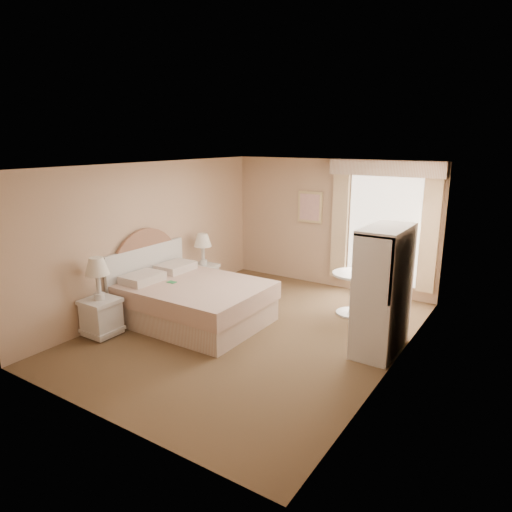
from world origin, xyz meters
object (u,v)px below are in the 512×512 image
Objects in this scene: round_table at (352,287)px; armoire at (383,301)px; bed at (189,299)px; nightstand_far at (204,271)px; nightstand_near at (100,307)px; cafe_chair at (374,292)px.

round_table is 0.41× the size of armoire.
bed is 1.44m from nightstand_far.
nightstand_near is at bearing -122.11° from bed.
armoire reaches higher than round_table.
nightstand_far is (-0.72, 1.24, 0.06)m from bed.
armoire is (0.44, -1.00, 0.25)m from cafe_chair.
bed is 3.06× the size of round_table.
bed is 1.95× the size of nightstand_far.
nightstand_near is (-0.72, -1.15, 0.08)m from bed.
round_table is at bearing 45.46° from nightstand_near.
nightstand_near is 4.08m from armoire.
bed is 2.68× the size of cafe_chair.
nightstand_near is at bearing -90.00° from nightstand_far.
armoire reaches higher than nightstand_near.
round_table is at bearing 9.32° from nightstand_far.
bed is 3.02m from armoire.
nightstand_near reaches higher than round_table.
cafe_chair is at bearing -9.87° from round_table.
armoire reaches higher than bed.
cafe_chair is (0.40, -0.07, -0.00)m from round_table.
nightstand_far is 1.57× the size of round_table.
nightstand_far reaches higher than cafe_chair.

